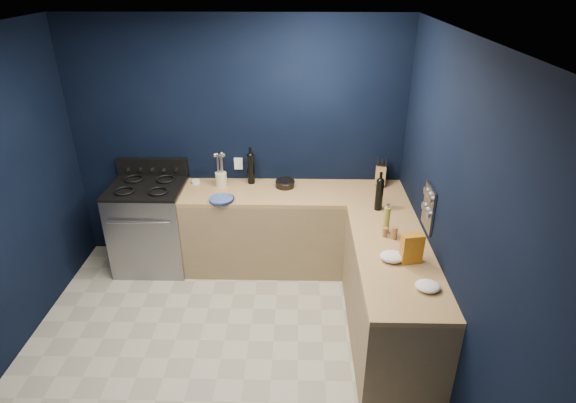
{
  "coord_description": "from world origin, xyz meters",
  "views": [
    {
      "loc": [
        0.64,
        -2.96,
        2.99
      ],
      "look_at": [
        0.55,
        1.0,
        1.0
      ],
      "focal_mm": 29.38,
      "sensor_mm": 36.0,
      "label": 1
    }
  ],
  "objects_px": {
    "gas_range": "(152,227)",
    "utensil_crock": "(221,179)",
    "knife_block": "(380,175)",
    "crouton_bag": "(412,249)",
    "plate_stack": "(221,199)"
  },
  "relations": [
    {
      "from": "utensil_crock",
      "to": "crouton_bag",
      "type": "xyz_separation_m",
      "value": [
        1.7,
        -1.39,
        0.05
      ]
    },
    {
      "from": "gas_range",
      "to": "plate_stack",
      "type": "height_order",
      "value": "plate_stack"
    },
    {
      "from": "gas_range",
      "to": "utensil_crock",
      "type": "xyz_separation_m",
      "value": [
        0.76,
        0.14,
        0.51
      ]
    },
    {
      "from": "knife_block",
      "to": "plate_stack",
      "type": "bearing_deg",
      "value": -154.65
    },
    {
      "from": "utensil_crock",
      "to": "crouton_bag",
      "type": "distance_m",
      "value": 2.2
    },
    {
      "from": "plate_stack",
      "to": "knife_block",
      "type": "height_order",
      "value": "knife_block"
    },
    {
      "from": "gas_range",
      "to": "utensil_crock",
      "type": "bearing_deg",
      "value": 10.08
    },
    {
      "from": "plate_stack",
      "to": "utensil_crock",
      "type": "height_order",
      "value": "utensil_crock"
    },
    {
      "from": "gas_range",
      "to": "knife_block",
      "type": "height_order",
      "value": "knife_block"
    },
    {
      "from": "plate_stack",
      "to": "knife_block",
      "type": "distance_m",
      "value": 1.69
    },
    {
      "from": "plate_stack",
      "to": "knife_block",
      "type": "xyz_separation_m",
      "value": [
        1.63,
        0.44,
        0.08
      ]
    },
    {
      "from": "gas_range",
      "to": "plate_stack",
      "type": "xyz_separation_m",
      "value": [
        0.81,
        -0.22,
        0.46
      ]
    },
    {
      "from": "utensil_crock",
      "to": "crouton_bag",
      "type": "relative_size",
      "value": 0.6
    },
    {
      "from": "plate_stack",
      "to": "crouton_bag",
      "type": "height_order",
      "value": "crouton_bag"
    },
    {
      "from": "utensil_crock",
      "to": "knife_block",
      "type": "height_order",
      "value": "knife_block"
    }
  ]
}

